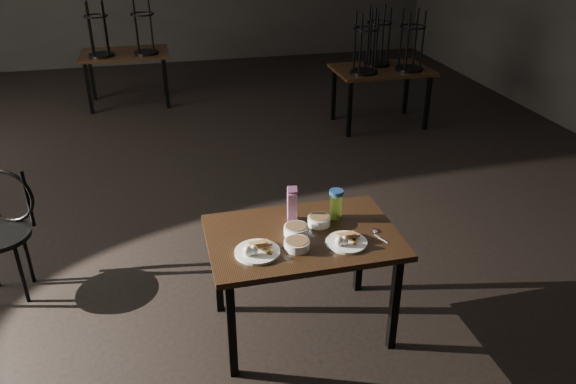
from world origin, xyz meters
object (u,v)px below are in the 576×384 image
object	(u,v)px
juice_carton	(292,204)
water_bottle	(336,204)
bentwood_chair	(2,224)
main_table	(303,245)

from	to	relation	value
juice_carton	water_bottle	world-z (taller)	juice_carton
juice_carton	bentwood_chair	bearing A→B (deg)	159.08
main_table	bentwood_chair	bearing A→B (deg)	154.52
juice_carton	bentwood_chair	world-z (taller)	juice_carton
water_bottle	bentwood_chair	size ratio (longest dim) A/B	0.22
juice_carton	main_table	bearing A→B (deg)	-83.65
main_table	juice_carton	size ratio (longest dim) A/B	4.84
main_table	bentwood_chair	world-z (taller)	bentwood_chair
juice_carton	bentwood_chair	distance (m)	2.12
main_table	juice_carton	bearing A→B (deg)	96.35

